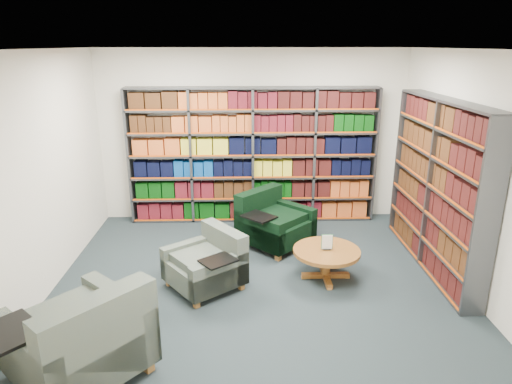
{
  "coord_description": "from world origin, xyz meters",
  "views": [
    {
      "loc": [
        -0.17,
        -4.93,
        2.85
      ],
      "look_at": [
        0.0,
        0.6,
        1.05
      ],
      "focal_mm": 32.0,
      "sensor_mm": 36.0,
      "label": 1
    }
  ],
  "objects_px": {
    "chair_teal_left": "(210,264)",
    "chair_teal_front": "(83,343)",
    "coffee_table": "(326,255)",
    "chair_green_right": "(271,223)"
  },
  "relations": [
    {
      "from": "chair_teal_left",
      "to": "chair_teal_front",
      "type": "height_order",
      "value": "chair_teal_front"
    },
    {
      "from": "chair_teal_left",
      "to": "coffee_table",
      "type": "xyz_separation_m",
      "value": [
        1.46,
        0.14,
        0.03
      ]
    },
    {
      "from": "chair_teal_left",
      "to": "chair_green_right",
      "type": "distance_m",
      "value": 1.48
    },
    {
      "from": "chair_teal_front",
      "to": "coffee_table",
      "type": "relative_size",
      "value": 1.72
    },
    {
      "from": "chair_teal_front",
      "to": "coffee_table",
      "type": "height_order",
      "value": "chair_teal_front"
    },
    {
      "from": "chair_green_right",
      "to": "coffee_table",
      "type": "height_order",
      "value": "chair_green_right"
    },
    {
      "from": "chair_green_right",
      "to": "chair_teal_front",
      "type": "height_order",
      "value": "chair_teal_front"
    },
    {
      "from": "chair_teal_left",
      "to": "chair_green_right",
      "type": "relative_size",
      "value": 0.9
    },
    {
      "from": "chair_teal_left",
      "to": "chair_green_right",
      "type": "height_order",
      "value": "chair_green_right"
    },
    {
      "from": "chair_teal_front",
      "to": "chair_teal_left",
      "type": "bearing_deg",
      "value": 58.85
    }
  ]
}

